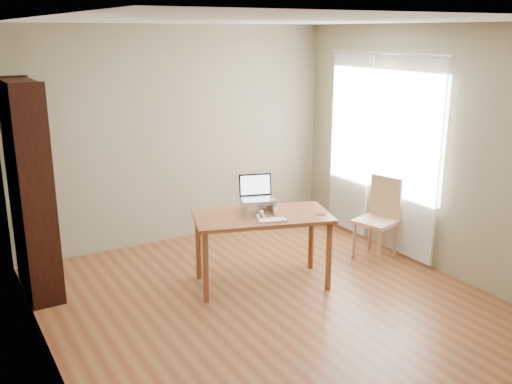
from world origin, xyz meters
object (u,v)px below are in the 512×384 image
(laptop, at_px, (255,193))
(cat, at_px, (256,206))
(bookshelf, at_px, (31,189))
(chair, at_px, (381,215))
(keyboard, at_px, (272,220))
(desk, at_px, (262,224))

(laptop, relative_size, cat, 0.81)
(bookshelf, relative_size, chair, 2.26)
(cat, bearing_deg, laptop, 97.98)
(keyboard, height_order, cat, cat)
(desk, distance_m, laptop, 0.32)
(cat, xyz_separation_m, chair, (1.55, -0.16, -0.31))
(keyboard, relative_size, cat, 0.65)
(bookshelf, bearing_deg, keyboard, -31.96)
(bookshelf, xyz_separation_m, desk, (1.99, -1.01, -0.40))
(bookshelf, height_order, desk, bookshelf)
(bookshelf, height_order, cat, bookshelf)
(bookshelf, xyz_separation_m, laptop, (1.99, -0.87, -0.11))
(keyboard, distance_m, chair, 1.59)
(desk, relative_size, laptop, 3.85)
(desk, height_order, cat, cat)
(laptop, distance_m, cat, 0.13)
(cat, bearing_deg, desk, -65.32)
(bookshelf, distance_m, keyboard, 2.34)
(bookshelf, relative_size, desk, 1.41)
(bookshelf, xyz_separation_m, cat, (1.98, -0.90, -0.24))
(desk, distance_m, chair, 1.55)
(chair, bearing_deg, keyboard, 169.86)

